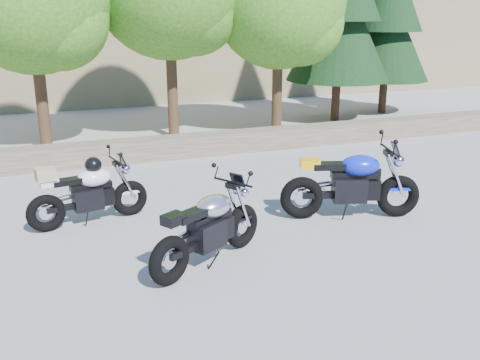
% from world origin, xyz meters
% --- Properties ---
extents(ground, '(90.00, 90.00, 0.00)m').
position_xyz_m(ground, '(0.00, 0.00, 0.00)').
color(ground, gray).
rests_on(ground, ground).
extents(stone_wall, '(22.00, 0.55, 0.50)m').
position_xyz_m(stone_wall, '(0.00, 5.50, 0.25)').
color(stone_wall, brown).
rests_on(stone_wall, ground).
extents(tree_decid_right, '(3.54, 3.54, 5.41)m').
position_xyz_m(tree_decid_right, '(3.71, 6.94, 3.50)').
color(tree_decid_right, '#382314').
rests_on(tree_decid_right, ground).
extents(conifer_far, '(2.82, 2.82, 6.27)m').
position_xyz_m(conifer_far, '(8.40, 8.80, 3.27)').
color(conifer_far, '#382314').
rests_on(conifer_far, ground).
extents(silver_bike, '(1.87, 1.19, 1.04)m').
position_xyz_m(silver_bike, '(-0.69, -0.15, 0.51)').
color(silver_bike, black).
rests_on(silver_bike, ground).
extents(white_bike, '(1.94, 0.66, 1.08)m').
position_xyz_m(white_bike, '(-2.03, 1.94, 0.53)').
color(white_bike, black).
rests_on(white_bike, ground).
extents(blue_bike, '(2.26, 0.97, 1.16)m').
position_xyz_m(blue_bike, '(2.02, 0.66, 0.57)').
color(blue_bike, black).
rests_on(blue_bike, ground).
extents(backpack, '(0.32, 0.29, 0.40)m').
position_xyz_m(backpack, '(3.21, 1.81, 0.19)').
color(backpack, black).
rests_on(backpack, ground).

